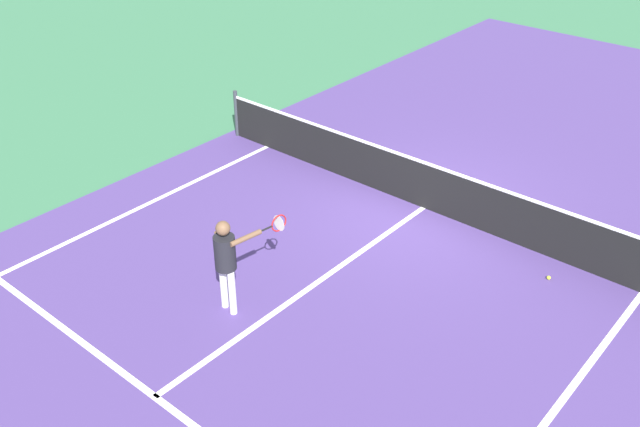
{
  "coord_description": "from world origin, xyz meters",
  "views": [
    {
      "loc": [
        6.04,
        -10.17,
        6.91
      ],
      "look_at": [
        -0.29,
        -2.7,
        1.0
      ],
      "focal_mm": 40.12,
      "sensor_mm": 36.0,
      "label": 1
    }
  ],
  "objects": [
    {
      "name": "player_near",
      "position": [
        -0.57,
        -4.47,
        0.98
      ],
      "size": [
        0.63,
        1.15,
        1.58
      ],
      "color": "white",
      "rests_on": "ground_plane"
    },
    {
      "name": "court_surface_inbounds",
      "position": [
        0.0,
        0.0,
        0.0
      ],
      "size": [
        10.62,
        24.4,
        0.0
      ],
      "primitive_type": "cube",
      "color": "#4C387A",
      "rests_on": "ground_plane"
    },
    {
      "name": "line_center_service",
      "position": [
        0.0,
        -3.2,
        0.0
      ],
      "size": [
        0.1,
        6.4,
        0.01
      ],
      "primitive_type": "cube",
      "color": "white",
      "rests_on": "ground_plane"
    },
    {
      "name": "tennis_ball_near_net",
      "position": [
        2.81,
        -0.62,
        0.03
      ],
      "size": [
        0.07,
        0.07,
        0.07
      ],
      "primitive_type": "sphere",
      "color": "#CCE033",
      "rests_on": "ground_plane"
    },
    {
      "name": "net",
      "position": [
        0.0,
        0.0,
        0.49
      ],
      "size": [
        10.19,
        0.09,
        1.07
      ],
      "color": "#33383D",
      "rests_on": "ground_plane"
    },
    {
      "name": "line_sideline_left",
      "position": [
        -4.11,
        -5.95,
        0.0
      ],
      "size": [
        0.1,
        11.89,
        0.01
      ],
      "primitive_type": "cube",
      "color": "white",
      "rests_on": "ground_plane"
    },
    {
      "name": "line_service_near",
      "position": [
        0.0,
        -6.4,
        0.0
      ],
      "size": [
        8.22,
        0.1,
        0.01
      ],
      "primitive_type": "cube",
      "color": "white",
      "rests_on": "ground_plane"
    },
    {
      "name": "ground_plane",
      "position": [
        0.0,
        0.0,
        0.0
      ],
      "size": [
        60.0,
        60.0,
        0.0
      ],
      "primitive_type": "plane",
      "color": "#38724C"
    }
  ]
}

